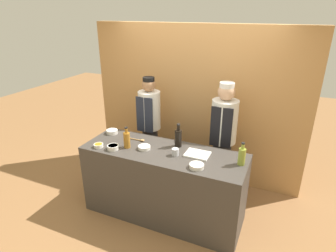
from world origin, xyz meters
name	(u,v)px	position (x,y,z in m)	size (l,w,h in m)	color
ground_plane	(164,213)	(0.00, 0.00, 0.00)	(14.00, 14.00, 0.00)	olive
cabinet_wall	(195,104)	(0.00, 1.20, 1.20)	(3.35, 0.18, 2.40)	#B7844C
counter	(164,183)	(0.00, 0.00, 0.48)	(2.05, 0.71, 0.95)	#3D3833
sauce_bowl_orange	(99,145)	(-0.80, -0.24, 0.98)	(0.12, 0.12, 0.04)	silver
sauce_bowl_brown	(197,166)	(0.50, -0.22, 0.98)	(0.16, 0.16, 0.05)	silver
sauce_bowl_purple	(113,147)	(-0.59, -0.21, 0.99)	(0.15, 0.15, 0.06)	silver
sauce_bowl_yellow	(112,131)	(-0.88, 0.19, 0.98)	(0.16, 0.16, 0.05)	silver
sauce_bowl_white	(144,147)	(-0.24, -0.05, 0.98)	(0.16, 0.16, 0.04)	silver
cutting_board	(197,154)	(0.42, 0.07, 0.96)	(0.29, 0.23, 0.02)	white
bottle_oil	(242,156)	(0.94, 0.06, 1.06)	(0.08, 0.08, 0.27)	olive
bottle_soy	(178,138)	(0.12, 0.19, 1.07)	(0.09, 0.09, 0.31)	black
bottle_amber	(127,140)	(-0.46, -0.10, 1.06)	(0.08, 0.08, 0.28)	#9E661E
cup_steel	(175,152)	(0.18, -0.04, 1.00)	(0.08, 0.08, 0.09)	#B7B7BC
wooden_spoon	(138,140)	(-0.43, 0.14, 0.97)	(0.26, 0.05, 0.03)	#B2844C
chef_left	(150,126)	(-0.57, 0.73, 0.91)	(0.33, 0.33, 1.67)	#28282D
chef_right	(223,137)	(0.57, 0.73, 0.93)	(0.36, 0.36, 1.71)	#28282D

